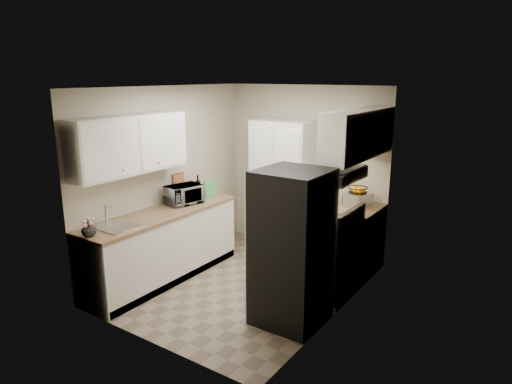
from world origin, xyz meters
TOP-DOWN VIEW (x-y plane):
  - ground at (0.00, 0.00)m, footprint 3.20×3.20m
  - room_shell at (-0.02, -0.01)m, footprint 2.64×3.24m
  - pantry_cabinet at (-0.20, 1.32)m, footprint 0.90×0.55m
  - base_cabinet_left at (-0.99, -0.43)m, footprint 0.60×2.30m
  - countertop_left at (-0.99, -0.43)m, footprint 0.63×2.33m
  - base_cabinet_right at (0.99, 1.19)m, footprint 0.60×0.80m
  - countertop_right at (0.99, 1.19)m, footprint 0.63×0.83m
  - electric_range at (0.97, 0.39)m, footprint 0.71×0.78m
  - refrigerator at (0.94, -0.41)m, footprint 0.70×0.72m
  - microwave at (-1.02, 0.03)m, footprint 0.42×0.53m
  - wine_bottle at (-1.14, 0.46)m, footprint 0.07×0.07m
  - flower_vase at (-0.99, -1.52)m, footprint 0.17×0.17m
  - cutting_board at (-0.95, 0.52)m, footprint 0.07×0.20m
  - toaster_oven at (1.01, 1.23)m, footprint 0.34×0.39m
  - fruit_basket at (0.99, 1.25)m, footprint 0.35×0.35m
  - kitchen_mat at (0.05, 0.53)m, footprint 0.65×0.85m

SIDE VIEW (x-z plane):
  - ground at x=0.00m, z-range 0.00..0.00m
  - kitchen_mat at x=0.05m, z-range 0.00..0.01m
  - base_cabinet_left at x=-0.99m, z-range 0.00..0.88m
  - base_cabinet_right at x=0.99m, z-range 0.00..0.88m
  - electric_range at x=0.97m, z-range -0.09..1.04m
  - refrigerator at x=0.94m, z-range 0.00..1.70m
  - countertop_left at x=-0.99m, z-range 0.88..0.92m
  - countertop_right at x=0.99m, z-range 0.88..0.92m
  - pantry_cabinet at x=-0.20m, z-range 0.00..2.00m
  - flower_vase at x=-0.99m, z-range 0.92..1.09m
  - toaster_oven at x=1.01m, z-range 0.92..1.11m
  - cutting_board at x=-0.95m, z-range 0.92..1.18m
  - microwave at x=-1.02m, z-range 0.92..1.18m
  - wine_bottle at x=-1.14m, z-range 0.92..1.20m
  - fruit_basket at x=0.99m, z-range 1.11..1.22m
  - room_shell at x=-0.02m, z-range 0.37..2.89m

